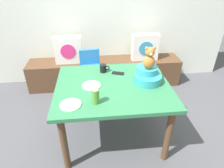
{
  "coord_description": "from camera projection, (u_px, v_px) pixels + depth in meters",
  "views": [
    {
      "loc": [
        -0.2,
        -1.83,
        1.87
      ],
      "look_at": [
        0.0,
        0.1,
        0.69
      ],
      "focal_mm": 31.59,
      "sensor_mm": 36.0,
      "label": 1
    }
  ],
  "objects": [
    {
      "name": "ground_plane",
      "position": [
        113.0,
        134.0,
        2.54
      ],
      "size": [
        8.0,
        8.0,
        0.0
      ],
      "primitive_type": "plane",
      "color": "#4C4C51"
    },
    {
      "name": "back_wall",
      "position": [
        103.0,
        6.0,
        3.17
      ],
      "size": [
        4.4,
        0.1,
        2.6
      ],
      "primitive_type": "cube",
      "color": "silver",
      "rests_on": "ground_plane"
    },
    {
      "name": "window_bench",
      "position": [
        105.0,
        72.0,
        3.5
      ],
      "size": [
        2.6,
        0.44,
        0.46
      ],
      "primitive_type": "cube",
      "color": "brown",
      "rests_on": "ground_plane"
    },
    {
      "name": "pillow_floral_left",
      "position": [
        68.0,
        50.0,
        3.19
      ],
      "size": [
        0.44,
        0.15,
        0.44
      ],
      "color": "white",
      "rests_on": "window_bench"
    },
    {
      "name": "pillow_floral_right",
      "position": [
        145.0,
        47.0,
        3.31
      ],
      "size": [
        0.44,
        0.15,
        0.44
      ],
      "color": "white",
      "rests_on": "window_bench"
    },
    {
      "name": "dining_table",
      "position": [
        113.0,
        92.0,
        2.21
      ],
      "size": [
        1.24,
        1.04,
        0.74
      ],
      "color": "#2D7247",
      "rests_on": "ground_plane"
    },
    {
      "name": "highchair",
      "position": [
        91.0,
        69.0,
        2.95
      ],
      "size": [
        0.35,
        0.47,
        0.79
      ],
      "color": "#2672B2",
      "rests_on": "ground_plane"
    },
    {
      "name": "infant_seat_teal",
      "position": [
        147.0,
        76.0,
        2.19
      ],
      "size": [
        0.3,
        0.33,
        0.16
      ],
      "color": "teal",
      "rests_on": "dining_table"
    },
    {
      "name": "teddy_bear",
      "position": [
        149.0,
        58.0,
        2.08
      ],
      "size": [
        0.13,
        0.12,
        0.25
      ],
      "color": "#B26D31",
      "rests_on": "infant_seat_teal"
    },
    {
      "name": "ketchup_bottle",
      "position": [
        96.0,
        95.0,
        1.83
      ],
      "size": [
        0.07,
        0.07,
        0.18
      ],
      "color": "#4C8C33",
      "rests_on": "dining_table"
    },
    {
      "name": "coffee_mug",
      "position": [
        103.0,
        68.0,
        2.39
      ],
      "size": [
        0.12,
        0.08,
        0.09
      ],
      "color": "black",
      "rests_on": "dining_table"
    },
    {
      "name": "dinner_plate_near",
      "position": [
        71.0,
        105.0,
        1.84
      ],
      "size": [
        0.2,
        0.2,
        0.01
      ],
      "primitive_type": "cylinder",
      "color": "white",
      "rests_on": "dining_table"
    },
    {
      "name": "dinner_plate_far",
      "position": [
        91.0,
        86.0,
        2.13
      ],
      "size": [
        0.2,
        0.2,
        0.01
      ],
      "primitive_type": "cylinder",
      "color": "white",
      "rests_on": "dining_table"
    },
    {
      "name": "cell_phone",
      "position": [
        118.0,
        73.0,
        2.38
      ],
      "size": [
        0.16,
        0.11,
        0.01
      ],
      "primitive_type": "cube",
      "rotation": [
        0.0,
        0.0,
        1.23
      ],
      "color": "black",
      "rests_on": "dining_table"
    }
  ]
}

